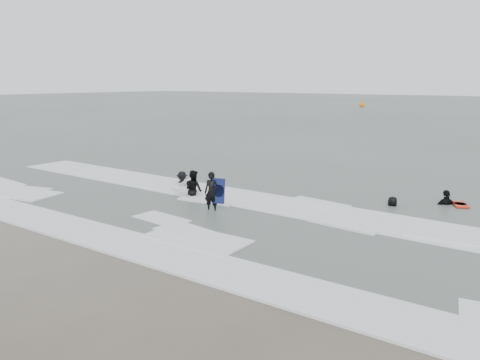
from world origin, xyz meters
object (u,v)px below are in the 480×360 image
Objects in this scene: surfer_right_far at (392,207)px; buoy at (362,105)px; surfer_centre at (212,212)px; surfer_wading at (194,197)px; surfer_breaker at (182,185)px; surfer_right_near at (446,205)px.

buoy is (-28.32, 69.09, 0.42)m from surfer_right_far.
surfer_centre is 0.96× the size of buoy.
buoy reaches higher than surfer_right_far.
surfer_right_far is 0.95× the size of buoy.
surfer_centre is 2.52m from surfer_wading.
surfer_right_near is at bearing -3.57° from surfer_breaker.
surfer_wading is 2.46m from surfer_breaker.
surfer_breaker is 0.85× the size of surfer_right_near.
buoy reaches higher than surfer_right_near.
surfer_centre is 9.46m from surfer_right_near.
surfer_centre is 1.01× the size of surfer_right_far.
surfer_right_near is (7.09, 6.26, 0.00)m from surfer_centre.
surfer_wading is (-2.12, 1.36, 0.00)m from surfer_centre.
surfer_centre is 1.04× the size of surfer_breaker.
surfer_wading reaches higher than surfer_centre.
surfer_wading is at bearing -13.46° from surfer_right_near.
surfer_breaker is at bearing -24.83° from surfer_wading.
surfer_right_far is (-1.70, -1.46, 0.00)m from surfer_right_near.
surfer_centre reaches higher than surfer_breaker.
surfer_right_near reaches higher than surfer_breaker.
surfer_breaker is 0.98× the size of surfer_right_far.
buoy is at bearing 84.09° from surfer_breaker.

